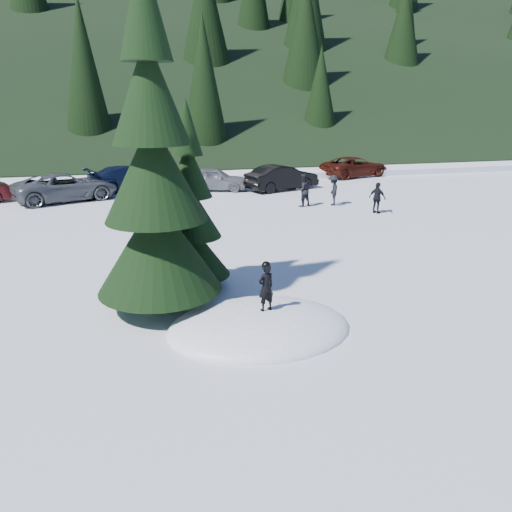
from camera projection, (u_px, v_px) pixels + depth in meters
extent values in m
plane|color=white|center=(259.00, 329.00, 12.09)|extent=(200.00, 200.00, 0.00)
ellipsoid|color=white|center=(259.00, 329.00, 12.09)|extent=(4.48, 3.52, 0.96)
cylinder|color=black|center=(161.00, 284.00, 13.03)|extent=(0.38, 0.38, 1.40)
cone|color=black|center=(158.00, 244.00, 12.70)|extent=(3.20, 3.20, 2.46)
cone|color=black|center=(154.00, 171.00, 12.14)|extent=(2.54, 2.54, 2.46)
cone|color=black|center=(149.00, 90.00, 11.58)|extent=(1.88, 1.88, 2.46)
cone|color=black|center=(143.00, 2.00, 11.02)|extent=(1.22, 1.22, 2.46)
cylinder|color=black|center=(192.00, 271.00, 14.62)|extent=(0.26, 0.26, 1.00)
cone|color=black|center=(192.00, 250.00, 14.42)|extent=(2.20, 2.20, 1.52)
cone|color=black|center=(190.00, 211.00, 14.07)|extent=(1.75, 1.75, 1.52)
cone|color=black|center=(188.00, 170.00, 13.73)|extent=(1.29, 1.29, 1.52)
cone|color=black|center=(187.00, 127.00, 13.38)|extent=(0.84, 0.84, 1.52)
imported|color=black|center=(266.00, 287.00, 11.81)|extent=(0.49, 0.40, 1.15)
imported|color=black|center=(303.00, 190.00, 25.64)|extent=(0.96, 0.83, 1.70)
imported|color=black|center=(377.00, 198.00, 24.08)|extent=(0.78, 0.94, 1.51)
imported|color=black|center=(333.00, 190.00, 25.93)|extent=(0.87, 1.15, 1.58)
imported|color=#4E5256|center=(66.00, 187.00, 27.10)|extent=(5.97, 4.33, 1.51)
imported|color=black|center=(129.00, 178.00, 30.35)|extent=(5.46, 3.58, 1.47)
imported|color=gray|center=(214.00, 179.00, 30.20)|extent=(4.42, 2.73, 1.40)
imported|color=black|center=(282.00, 178.00, 30.34)|extent=(4.87, 3.05, 1.51)
imported|color=#3D120B|center=(354.00, 167.00, 35.62)|extent=(5.48, 3.64, 1.40)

